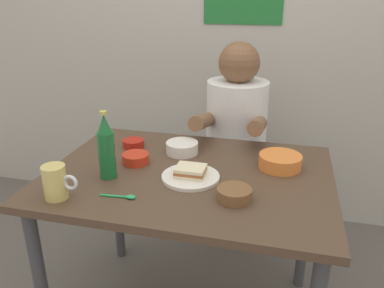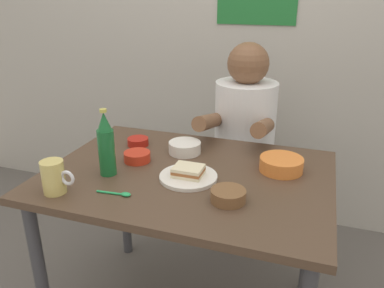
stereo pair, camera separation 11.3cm
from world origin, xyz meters
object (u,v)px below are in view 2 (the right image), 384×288
Objects in this scene: person_seated at (245,121)px; plate_orange at (188,177)px; beer_mug at (54,177)px; sandwich at (188,171)px; beer_bottle at (106,145)px; stool at (241,190)px; dining_table at (188,193)px; sambal_bowl_red at (138,141)px.

plate_orange is (-0.08, -0.67, -0.02)m from person_seated.
beer_mug is at bearing -117.76° from person_seated.
sandwich reaches higher than plate_orange.
sandwich is (0.00, 0.00, 0.02)m from plate_orange.
beer_bottle is (-0.31, -0.06, 0.09)m from sandwich.
plate_orange is at bearing -96.59° from stool.
dining_table is at bearing 111.27° from plate_orange.
person_seated is at bearing 62.18° from beer_bottle.
beer_mug is 0.50m from sambal_bowl_red.
plate_orange is 1.75× the size of beer_mug.
sambal_bowl_red is (-0.33, 0.24, 0.01)m from plate_orange.
stool is 0.73m from sambal_bowl_red.
plate_orange is 0.02m from sandwich.
beer_bottle reaches higher than dining_table.
beer_mug is 0.22m from beer_bottle.
stool is 0.63× the size of person_seated.
sandwich is (-0.08, -0.67, 0.01)m from person_seated.
beer_mug reaches higher than stool.
plate_orange is at bearing -96.70° from person_seated.
dining_table is 0.38m from sambal_bowl_red.
beer_mug is at bearing -148.19° from sandwich.
sambal_bowl_red is (-0.33, 0.24, -0.01)m from sandwich.
beer_mug reaches higher than plate_orange.
dining_table is at bearing 111.27° from sandwich.
dining_table is 0.51m from beer_mug.
sambal_bowl_red reaches higher than stool.
plate_orange is 2.00× the size of sandwich.
plate_orange is 2.29× the size of sambal_bowl_red.
person_seated is 0.83m from beer_bottle.
sandwich is 0.33m from beer_bottle.
dining_table is 10.00× the size of sandwich.
sandwich is at bearing -36.44° from sambal_bowl_red.
plate_orange is 0.41m from sambal_bowl_red.
dining_table is 0.64m from person_seated.
dining_table is 5.00× the size of plate_orange.
person_seated is (0.00, -0.01, 0.42)m from stool.
dining_table is 0.14m from sandwich.
beer_mug is at bearing -98.64° from sambal_bowl_red.
beer_mug is (-0.39, -0.30, 0.15)m from dining_table.
dining_table is 0.37m from beer_bottle.
person_seated reaches higher than plate_orange.
person_seated is 1.04m from beer_mug.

